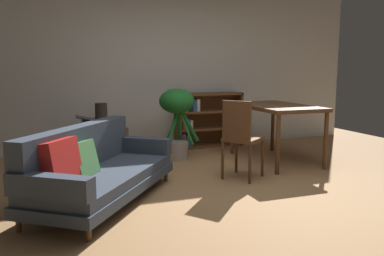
{
  "coord_description": "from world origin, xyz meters",
  "views": [
    {
      "loc": [
        -1.89,
        -3.68,
        1.31
      ],
      "look_at": [
        -0.31,
        0.67,
        0.61
      ],
      "focal_mm": 37.24,
      "sensor_mm": 36.0,
      "label": 1
    }
  ],
  "objects_px": {
    "fabric_couch": "(95,168)",
    "potted_floor_plant": "(177,113)",
    "media_console": "(103,143)",
    "dining_chair_near": "(241,135)",
    "open_laptop": "(93,119)",
    "desk_speaker": "(101,114)",
    "bookshelf": "(204,119)",
    "dining_table": "(276,111)"
  },
  "relations": [
    {
      "from": "dining_table",
      "to": "dining_chair_near",
      "type": "height_order",
      "value": "dining_chair_near"
    },
    {
      "from": "dining_chair_near",
      "to": "potted_floor_plant",
      "type": "bearing_deg",
      "value": 106.49
    },
    {
      "from": "potted_floor_plant",
      "to": "dining_chair_near",
      "type": "xyz_separation_m",
      "value": [
        0.38,
        -1.27,
        -0.15
      ]
    },
    {
      "from": "fabric_couch",
      "to": "potted_floor_plant",
      "type": "bearing_deg",
      "value": 48.55
    },
    {
      "from": "media_console",
      "to": "open_laptop",
      "type": "relative_size",
      "value": 2.83
    },
    {
      "from": "desk_speaker",
      "to": "bookshelf",
      "type": "xyz_separation_m",
      "value": [
        1.81,
        0.89,
        -0.26
      ]
    },
    {
      "from": "fabric_couch",
      "to": "open_laptop",
      "type": "relative_size",
      "value": 4.48
    },
    {
      "from": "desk_speaker",
      "to": "potted_floor_plant",
      "type": "relative_size",
      "value": 0.28
    },
    {
      "from": "desk_speaker",
      "to": "dining_chair_near",
      "type": "relative_size",
      "value": 0.3
    },
    {
      "from": "fabric_couch",
      "to": "dining_table",
      "type": "height_order",
      "value": "dining_table"
    },
    {
      "from": "open_laptop",
      "to": "dining_table",
      "type": "xyz_separation_m",
      "value": [
        2.41,
        -0.98,
        0.13
      ]
    },
    {
      "from": "desk_speaker",
      "to": "bookshelf",
      "type": "distance_m",
      "value": 2.03
    },
    {
      "from": "open_laptop",
      "to": "fabric_couch",
      "type": "bearing_deg",
      "value": -95.78
    },
    {
      "from": "media_console",
      "to": "dining_chair_near",
      "type": "height_order",
      "value": "dining_chair_near"
    },
    {
      "from": "open_laptop",
      "to": "dining_table",
      "type": "height_order",
      "value": "dining_table"
    },
    {
      "from": "dining_table",
      "to": "media_console",
      "type": "bearing_deg",
      "value": 162.92
    },
    {
      "from": "potted_floor_plant",
      "to": "dining_table",
      "type": "xyz_separation_m",
      "value": [
        1.27,
        -0.58,
        0.04
      ]
    },
    {
      "from": "fabric_couch",
      "to": "open_laptop",
      "type": "height_order",
      "value": "fabric_couch"
    },
    {
      "from": "media_console",
      "to": "dining_chair_near",
      "type": "distance_m",
      "value": 2.0
    },
    {
      "from": "dining_table",
      "to": "potted_floor_plant",
      "type": "bearing_deg",
      "value": 155.41
    },
    {
      "from": "open_laptop",
      "to": "potted_floor_plant",
      "type": "xyz_separation_m",
      "value": [
        1.14,
        -0.4,
        0.08
      ]
    },
    {
      "from": "dining_table",
      "to": "open_laptop",
      "type": "bearing_deg",
      "value": 157.81
    },
    {
      "from": "open_laptop",
      "to": "dining_chair_near",
      "type": "height_order",
      "value": "dining_chair_near"
    },
    {
      "from": "dining_chair_near",
      "to": "bookshelf",
      "type": "relative_size",
      "value": 0.84
    },
    {
      "from": "media_console",
      "to": "desk_speaker",
      "type": "xyz_separation_m",
      "value": [
        -0.04,
        -0.23,
        0.43
      ]
    },
    {
      "from": "desk_speaker",
      "to": "dining_table",
      "type": "height_order",
      "value": "desk_speaker"
    },
    {
      "from": "fabric_couch",
      "to": "desk_speaker",
      "type": "distance_m",
      "value": 1.48
    },
    {
      "from": "open_laptop",
      "to": "dining_chair_near",
      "type": "relative_size",
      "value": 0.46
    },
    {
      "from": "desk_speaker",
      "to": "bookshelf",
      "type": "relative_size",
      "value": 0.25
    },
    {
      "from": "open_laptop",
      "to": "bookshelf",
      "type": "xyz_separation_m",
      "value": [
        1.87,
        0.38,
        -0.14
      ]
    },
    {
      "from": "media_console",
      "to": "dining_table",
      "type": "distance_m",
      "value": 2.45
    },
    {
      "from": "open_laptop",
      "to": "dining_table",
      "type": "relative_size",
      "value": 0.31
    },
    {
      "from": "bookshelf",
      "to": "media_console",
      "type": "bearing_deg",
      "value": -159.67
    },
    {
      "from": "desk_speaker",
      "to": "dining_chair_near",
      "type": "distance_m",
      "value": 1.87
    },
    {
      "from": "desk_speaker",
      "to": "dining_chair_near",
      "type": "bearing_deg",
      "value": -38.53
    },
    {
      "from": "media_console",
      "to": "bookshelf",
      "type": "height_order",
      "value": "bookshelf"
    },
    {
      "from": "open_laptop",
      "to": "media_console",
      "type": "bearing_deg",
      "value": -69.26
    },
    {
      "from": "fabric_couch",
      "to": "dining_table",
      "type": "bearing_deg",
      "value": 19.71
    },
    {
      "from": "open_laptop",
      "to": "bookshelf",
      "type": "distance_m",
      "value": 1.91
    },
    {
      "from": "fabric_couch",
      "to": "open_laptop",
      "type": "bearing_deg",
      "value": 84.22
    },
    {
      "from": "fabric_couch",
      "to": "open_laptop",
      "type": "distance_m",
      "value": 1.94
    },
    {
      "from": "desk_speaker",
      "to": "dining_chair_near",
      "type": "height_order",
      "value": "dining_chair_near"
    }
  ]
}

